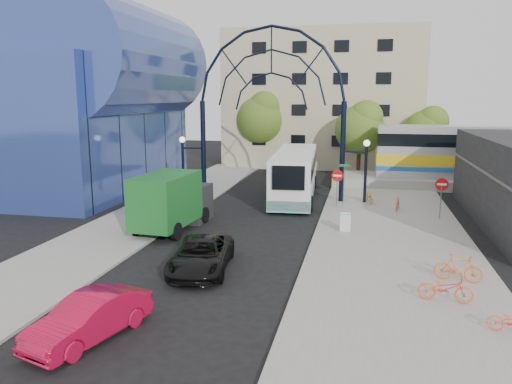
% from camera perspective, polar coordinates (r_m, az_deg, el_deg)
% --- Properties ---
extents(ground, '(120.00, 120.00, 0.00)m').
position_cam_1_polar(ground, '(22.75, -4.85, -7.91)').
color(ground, black).
rests_on(ground, ground).
extents(sidewalk_east, '(8.00, 56.00, 0.12)m').
position_cam_1_polar(sidewalk_east, '(25.67, 15.35, -5.93)').
color(sidewalk_east, gray).
rests_on(sidewalk_east, ground).
extents(plaza_west, '(5.00, 50.00, 0.12)m').
position_cam_1_polar(plaza_west, '(30.42, -13.31, -3.22)').
color(plaza_west, gray).
rests_on(plaza_west, ground).
extents(gateway_arch, '(13.64, 0.44, 12.10)m').
position_cam_1_polar(gateway_arch, '(35.19, 1.76, 12.89)').
color(gateway_arch, black).
rests_on(gateway_arch, ground).
extents(stop_sign, '(0.80, 0.07, 2.50)m').
position_cam_1_polar(stop_sign, '(33.04, 9.27, 1.47)').
color(stop_sign, slate).
rests_on(stop_sign, sidewalk_east).
extents(do_not_enter_sign, '(0.76, 0.07, 2.48)m').
position_cam_1_polar(do_not_enter_sign, '(31.38, 20.44, 0.39)').
color(do_not_enter_sign, slate).
rests_on(do_not_enter_sign, sidewalk_east).
extents(street_name_sign, '(0.70, 0.70, 2.80)m').
position_cam_1_polar(street_name_sign, '(33.60, 10.01, 1.83)').
color(street_name_sign, slate).
rests_on(street_name_sign, sidewalk_east).
extents(sandwich_board, '(0.55, 0.61, 0.99)m').
position_cam_1_polar(sandwich_board, '(27.36, 10.18, -3.19)').
color(sandwich_board, white).
rests_on(sandwich_board, sidewalk_east).
extents(transit_hall, '(16.50, 18.00, 14.50)m').
position_cam_1_polar(transit_hall, '(41.68, -19.45, 9.42)').
color(transit_hall, '#2F4592').
rests_on(transit_hall, ground).
extents(apartment_block, '(20.00, 12.10, 14.00)m').
position_cam_1_polar(apartment_block, '(55.72, 7.80, 10.45)').
color(apartment_block, tan).
rests_on(apartment_block, ground).
extents(tree_north_a, '(4.48, 4.48, 7.00)m').
position_cam_1_polar(tree_north_a, '(46.58, 11.94, 7.31)').
color(tree_north_a, '#382314').
rests_on(tree_north_a, ground).
extents(tree_north_b, '(5.12, 5.12, 8.00)m').
position_cam_1_polar(tree_north_b, '(51.58, 0.71, 8.60)').
color(tree_north_b, '#382314').
rests_on(tree_north_b, ground).
extents(tree_north_c, '(4.16, 4.16, 6.50)m').
position_cam_1_polar(tree_north_c, '(48.93, 19.03, 6.72)').
color(tree_north_c, '#382314').
rests_on(tree_north_c, ground).
extents(city_bus, '(3.59, 12.50, 3.39)m').
position_cam_1_polar(city_bus, '(36.62, 4.49, 2.14)').
color(city_bus, white).
rests_on(city_bus, ground).
extents(green_truck, '(2.84, 6.51, 3.21)m').
position_cam_1_polar(green_truck, '(28.05, -9.46, -1.02)').
color(green_truck, black).
rests_on(green_truck, ground).
extents(black_suv, '(2.93, 5.25, 1.39)m').
position_cam_1_polar(black_suv, '(21.44, -6.27, -7.17)').
color(black_suv, black).
rests_on(black_suv, ground).
extents(red_sedan, '(2.63, 4.45, 1.38)m').
position_cam_1_polar(red_sedan, '(16.43, -18.53, -13.48)').
color(red_sedan, '#B80B30').
rests_on(red_sedan, ground).
extents(bike_near_a, '(1.08, 1.88, 0.93)m').
position_cam_1_polar(bike_near_a, '(35.23, 12.81, -0.41)').
color(bike_near_a, orange).
rests_on(bike_near_a, sidewalk_east).
extents(bike_near_b, '(0.68, 1.55, 0.90)m').
position_cam_1_polar(bike_near_b, '(33.21, 15.88, -1.26)').
color(bike_near_b, orange).
rests_on(bike_near_b, sidewalk_east).
extents(bike_far_b, '(1.90, 0.88, 1.10)m').
position_cam_1_polar(bike_far_b, '(21.43, 22.16, -8.02)').
color(bike_far_b, orange).
rests_on(bike_far_b, sidewalk_east).
extents(bike_far_c, '(1.94, 0.84, 0.99)m').
position_cam_1_polar(bike_far_c, '(19.25, 20.85, -10.22)').
color(bike_far_c, '#F34F30').
rests_on(bike_far_c, sidewalk_east).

